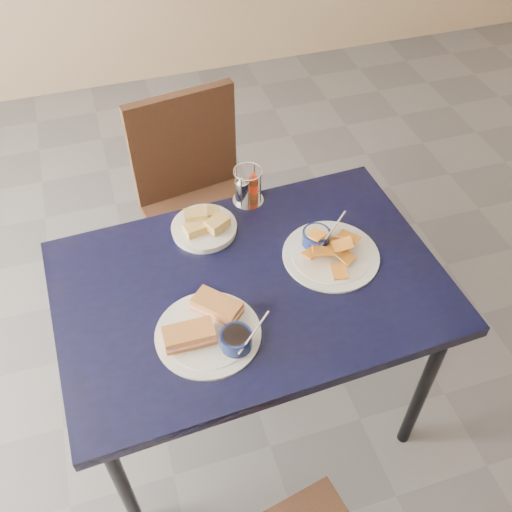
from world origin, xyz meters
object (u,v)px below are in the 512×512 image
object	(u,v)px
sandwich_plate	(211,329)
bread_basket	(204,226)
chair_far	(200,191)
dining_table	(251,297)
condiment_caddy	(247,189)
plantain_plate	(327,249)

from	to	relation	value
sandwich_plate	bread_basket	distance (m)	0.42
sandwich_plate	chair_far	bearing A→B (deg)	79.78
dining_table	chair_far	world-z (taller)	chair_far
dining_table	chair_far	size ratio (longest dim) A/B	1.29
dining_table	chair_far	bearing A→B (deg)	90.61
dining_table	chair_far	distance (m)	0.72
sandwich_plate	bread_basket	world-z (taller)	sandwich_plate
condiment_caddy	dining_table	bearing A→B (deg)	-104.89
sandwich_plate	plantain_plate	size ratio (longest dim) A/B	1.02
sandwich_plate	dining_table	bearing A→B (deg)	42.60
sandwich_plate	bread_basket	bearing A→B (deg)	78.88
sandwich_plate	bread_basket	xyz separation A→B (m)	(0.08, 0.41, 0.00)
plantain_plate	bread_basket	distance (m)	0.41
chair_far	bread_basket	size ratio (longest dim) A/B	4.40
plantain_plate	sandwich_plate	bearing A→B (deg)	-155.58
sandwich_plate	condiment_caddy	size ratio (longest dim) A/B	2.32
dining_table	sandwich_plate	xyz separation A→B (m)	(-0.16, -0.15, 0.09)
sandwich_plate	plantain_plate	distance (m)	0.47
dining_table	bread_basket	bearing A→B (deg)	107.13
chair_far	bread_basket	xyz separation A→B (m)	(-0.07, -0.44, 0.23)
bread_basket	condiment_caddy	distance (m)	0.21
sandwich_plate	bread_basket	size ratio (longest dim) A/B	1.48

